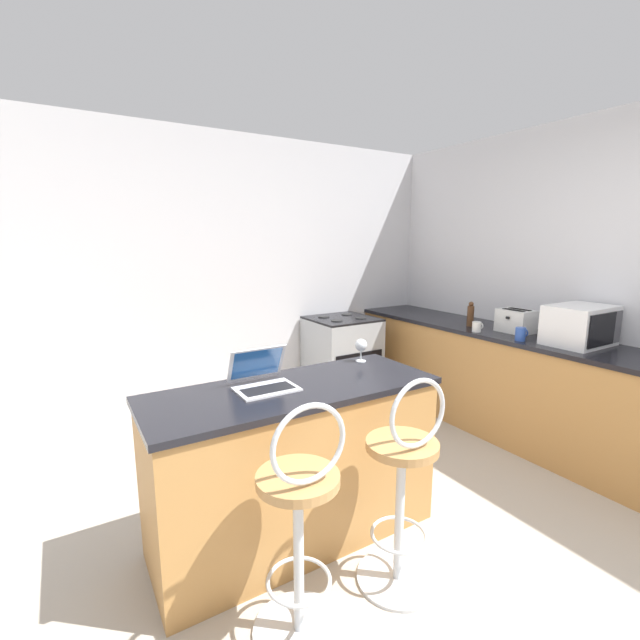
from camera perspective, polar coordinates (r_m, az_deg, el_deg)
ground_plane at (r=2.42m, az=20.41°, el=-33.30°), size 20.00×20.00×0.00m
wall_back at (r=4.12m, az=-10.65°, el=5.50°), size 12.00×0.06×2.60m
breakfast_bar at (r=2.49m, az=-3.35°, el=-18.48°), size 1.57×0.60×0.89m
counter_right at (r=4.07m, az=23.92°, el=-7.64°), size 0.65×3.32×0.89m
bar_stool_near at (r=1.92m, az=-2.63°, el=-25.91°), size 0.40×0.40×1.07m
bar_stool_far at (r=2.19m, az=11.03°, el=-21.05°), size 0.40×0.40×1.07m
laptop at (r=2.30m, az=-7.70°, el=-7.61°), size 0.31×0.28×0.21m
microwave at (r=3.70m, az=31.37°, el=-0.60°), size 0.49×0.35×0.29m
toaster at (r=3.96m, az=24.65°, el=-0.11°), size 0.23×0.27×0.20m
stove_range at (r=4.39m, az=2.92°, el=-5.40°), size 0.63×0.61×0.89m
pepper_mill at (r=4.08m, az=19.43°, el=0.68°), size 0.06×0.06×0.22m
mug_blue at (r=3.66m, az=25.19°, el=-1.70°), size 0.09×0.08×0.10m
mug_white at (r=3.86m, az=20.20°, el=-0.85°), size 0.09×0.07×0.09m
wine_glass_tall at (r=2.74m, az=5.49°, el=-3.44°), size 0.08×0.08×0.15m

